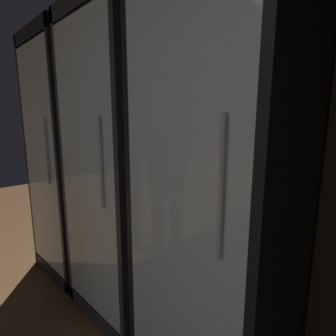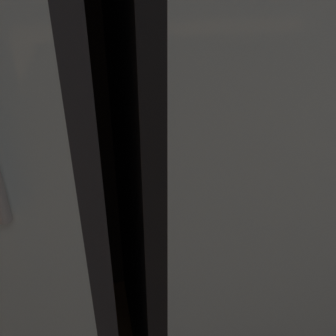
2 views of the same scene
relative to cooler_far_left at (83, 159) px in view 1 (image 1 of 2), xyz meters
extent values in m
cube|color=black|center=(0.00, 0.26, 0.02)|extent=(0.70, 0.04, 2.08)
cube|color=black|center=(-0.33, -0.05, 0.02)|extent=(0.04, 0.66, 2.08)
cube|color=black|center=(0.33, -0.05, 0.02)|extent=(0.04, 0.66, 2.08)
cube|color=black|center=(0.00, -0.05, 1.01)|extent=(0.70, 0.66, 0.10)
cube|color=black|center=(0.00, -0.05, -0.97)|extent=(0.70, 0.66, 0.10)
cube|color=white|center=(0.00, 0.23, 0.02)|extent=(0.62, 0.02, 1.84)
cube|color=silver|center=(0.00, -0.37, 0.02)|extent=(0.62, 0.02, 1.84)
cylinder|color=#B2B2B7|center=(0.21, -0.39, 0.13)|extent=(0.02, 0.02, 0.50)
cube|color=silver|center=(0.00, -0.05, -0.90)|extent=(0.60, 0.58, 0.02)
cylinder|color=#194723|center=(-0.15, -0.04, -0.77)|extent=(0.08, 0.08, 0.23)
cylinder|color=#194723|center=(-0.15, -0.04, -0.61)|extent=(0.03, 0.03, 0.09)
cylinder|color=white|center=(-0.15, -0.04, -0.77)|extent=(0.08, 0.08, 0.08)
cylinder|color=#194723|center=(0.15, -0.03, -0.78)|extent=(0.07, 0.07, 0.22)
cylinder|color=#194723|center=(0.15, -0.03, -0.63)|extent=(0.02, 0.02, 0.08)
cylinder|color=beige|center=(0.15, -0.03, -0.80)|extent=(0.07, 0.07, 0.08)
cube|color=silver|center=(0.00, -0.05, -0.29)|extent=(0.60, 0.58, 0.02)
cylinder|color=#336B38|center=(-0.15, -0.04, -0.16)|extent=(0.07, 0.07, 0.24)
cylinder|color=#336B38|center=(-0.15, -0.04, 0.00)|extent=(0.02, 0.02, 0.08)
cylinder|color=beige|center=(-0.15, -0.04, -0.15)|extent=(0.07, 0.07, 0.07)
cylinder|color=brown|center=(0.15, -0.08, -0.17)|extent=(0.07, 0.07, 0.22)
cylinder|color=brown|center=(0.15, -0.08, -0.02)|extent=(0.03, 0.03, 0.07)
cylinder|color=#B2332D|center=(0.15, -0.08, -0.17)|extent=(0.07, 0.07, 0.08)
cube|color=silver|center=(0.00, -0.05, 0.32)|extent=(0.60, 0.58, 0.02)
cylinder|color=gray|center=(-0.15, -0.02, 0.42)|extent=(0.07, 0.07, 0.18)
cylinder|color=gray|center=(-0.15, -0.02, 0.55)|extent=(0.02, 0.02, 0.08)
cylinder|color=#2D2D33|center=(-0.15, -0.02, 0.40)|extent=(0.08, 0.08, 0.06)
cylinder|color=brown|center=(0.15, -0.08, 0.43)|extent=(0.07, 0.07, 0.20)
cylinder|color=brown|center=(0.15, -0.08, 0.56)|extent=(0.03, 0.03, 0.06)
cylinder|color=#B2332D|center=(0.15, -0.08, 0.43)|extent=(0.07, 0.07, 0.06)
cube|color=#2B2B30|center=(0.76, 0.26, 0.02)|extent=(0.70, 0.04, 2.08)
cube|color=#2B2B30|center=(0.43, -0.05, 0.02)|extent=(0.04, 0.66, 2.08)
cube|color=#2B2B30|center=(1.09, -0.05, 0.02)|extent=(0.04, 0.66, 2.08)
cube|color=#2B2B30|center=(0.76, -0.05, 1.01)|extent=(0.70, 0.66, 0.10)
cube|color=#2B2B30|center=(0.76, -0.05, -0.97)|extent=(0.70, 0.66, 0.10)
cube|color=white|center=(0.76, 0.23, 0.02)|extent=(0.62, 0.02, 1.84)
cube|color=silver|center=(0.76, -0.37, 0.02)|extent=(0.62, 0.02, 1.84)
cylinder|color=#B2B2B7|center=(0.97, -0.39, 0.13)|extent=(0.02, 0.02, 0.50)
cube|color=silver|center=(0.76, -0.05, -0.90)|extent=(0.60, 0.58, 0.02)
cylinder|color=brown|center=(0.57, -0.04, -0.79)|extent=(0.07, 0.07, 0.19)
cylinder|color=brown|center=(0.57, -0.04, -0.66)|extent=(0.02, 0.02, 0.07)
cylinder|color=white|center=(0.57, -0.04, -0.80)|extent=(0.07, 0.07, 0.06)
cylinder|color=#9EAD99|center=(0.76, -0.04, -0.77)|extent=(0.07, 0.07, 0.23)
cylinder|color=#9EAD99|center=(0.76, -0.04, -0.61)|extent=(0.03, 0.03, 0.09)
cylinder|color=#B2332D|center=(0.76, -0.04, -0.81)|extent=(0.08, 0.08, 0.09)
cylinder|color=gray|center=(0.97, -0.04, -0.79)|extent=(0.07, 0.07, 0.20)
cylinder|color=gray|center=(0.97, -0.04, -0.64)|extent=(0.02, 0.02, 0.10)
cylinder|color=tan|center=(0.97, -0.04, -0.80)|extent=(0.07, 0.07, 0.07)
cube|color=silver|center=(0.76, -0.05, -0.44)|extent=(0.60, 0.58, 0.02)
cylinder|color=#9EAD99|center=(0.53, -0.03, -0.34)|extent=(0.07, 0.07, 0.18)
cylinder|color=#9EAD99|center=(0.53, -0.03, -0.20)|extent=(0.03, 0.03, 0.10)
cylinder|color=white|center=(0.53, -0.03, -0.34)|extent=(0.07, 0.07, 0.05)
cylinder|color=#194723|center=(0.69, -0.01, -0.33)|extent=(0.07, 0.07, 0.20)
cylinder|color=#194723|center=(0.69, -0.01, -0.20)|extent=(0.02, 0.02, 0.06)
cylinder|color=tan|center=(0.69, -0.01, -0.35)|extent=(0.07, 0.07, 0.06)
cylinder|color=#336B38|center=(0.83, -0.09, -0.33)|extent=(0.08, 0.08, 0.20)
cylinder|color=#336B38|center=(0.83, -0.09, -0.19)|extent=(0.03, 0.03, 0.07)
cylinder|color=#2D2D33|center=(0.83, -0.09, -0.33)|extent=(0.08, 0.08, 0.06)
cylinder|color=#9EAD99|center=(0.98, -0.01, -0.32)|extent=(0.07, 0.07, 0.22)
cylinder|color=#9EAD99|center=(0.98, -0.01, -0.17)|extent=(0.02, 0.02, 0.08)
cylinder|color=white|center=(0.98, -0.01, -0.32)|extent=(0.07, 0.07, 0.06)
cube|color=silver|center=(0.76, -0.05, 0.02)|extent=(0.60, 0.58, 0.02)
cylinder|color=brown|center=(0.62, -0.05, 0.12)|extent=(0.08, 0.08, 0.19)
cylinder|color=brown|center=(0.62, -0.05, 0.25)|extent=(0.03, 0.03, 0.08)
cylinder|color=#B2332D|center=(0.62, -0.05, 0.11)|extent=(0.08, 0.08, 0.05)
cylinder|color=gray|center=(0.92, -0.01, 0.14)|extent=(0.06, 0.06, 0.24)
cylinder|color=gray|center=(0.92, -0.01, 0.30)|extent=(0.02, 0.02, 0.08)
cylinder|color=tan|center=(0.92, -0.01, 0.11)|extent=(0.06, 0.06, 0.08)
cube|color=silver|center=(0.76, -0.05, 0.47)|extent=(0.60, 0.58, 0.02)
cylinder|color=gray|center=(0.56, -0.07, 0.57)|extent=(0.08, 0.08, 0.18)
cylinder|color=gray|center=(0.56, -0.07, 0.71)|extent=(0.03, 0.03, 0.09)
cylinder|color=#B2332D|center=(0.56, -0.07, 0.56)|extent=(0.08, 0.08, 0.06)
cylinder|color=#336B38|center=(0.76, 0.00, 0.59)|extent=(0.06, 0.06, 0.21)
cylinder|color=#336B38|center=(0.76, 0.00, 0.73)|extent=(0.02, 0.02, 0.07)
cylinder|color=beige|center=(0.76, 0.00, 0.56)|extent=(0.07, 0.07, 0.07)
cylinder|color=#194723|center=(0.97, -0.05, 0.58)|extent=(0.08, 0.08, 0.21)
cylinder|color=#194723|center=(0.97, -0.05, 0.73)|extent=(0.03, 0.03, 0.08)
cylinder|color=#B2332D|center=(0.97, -0.05, 0.55)|extent=(0.08, 0.08, 0.07)
cube|color=black|center=(1.53, 0.26, 0.02)|extent=(0.70, 0.04, 2.08)
cube|color=black|center=(1.19, -0.05, 0.02)|extent=(0.04, 0.66, 2.08)
cube|color=black|center=(1.86, -0.05, 0.02)|extent=(0.04, 0.66, 2.08)
cube|color=white|center=(1.53, 0.23, 0.02)|extent=(0.62, 0.02, 1.84)
cube|color=silver|center=(1.53, -0.37, 0.02)|extent=(0.62, 0.02, 1.84)
cylinder|color=#B2B2B7|center=(1.74, -0.39, 0.13)|extent=(0.02, 0.02, 0.50)
cylinder|color=black|center=(1.29, -0.06, -0.80)|extent=(0.08, 0.08, 0.18)
cylinder|color=black|center=(1.29, -0.06, -0.67)|extent=(0.03, 0.03, 0.08)
cylinder|color=tan|center=(1.29, -0.06, -0.80)|extent=(0.08, 0.08, 0.07)
cylinder|color=black|center=(1.44, -0.07, -0.80)|extent=(0.06, 0.06, 0.18)
cylinder|color=black|center=(1.44, -0.07, -0.66)|extent=(0.02, 0.02, 0.08)
cylinder|color=beige|center=(1.44, -0.07, -0.80)|extent=(0.06, 0.06, 0.06)
cylinder|color=black|center=(1.59, -0.08, -0.62)|extent=(0.02, 0.02, 0.06)
cylinder|color=#336B38|center=(1.75, -0.02, -0.65)|extent=(0.03, 0.03, 0.08)
cube|color=silver|center=(1.53, -0.05, -0.29)|extent=(0.60, 0.58, 0.02)
cylinder|color=gray|center=(1.32, -0.01, -0.16)|extent=(0.08, 0.08, 0.24)
cylinder|color=gray|center=(1.32, -0.01, 0.01)|extent=(0.03, 0.03, 0.09)
cylinder|color=#2D2D33|center=(1.32, -0.01, -0.18)|extent=(0.08, 0.08, 0.08)
cylinder|color=brown|center=(1.53, -0.01, -0.18)|extent=(0.06, 0.06, 0.19)
cylinder|color=brown|center=(1.53, -0.01, -0.05)|extent=(0.02, 0.02, 0.07)
cylinder|color=beige|center=(1.53, -0.01, -0.19)|extent=(0.06, 0.06, 0.06)
cylinder|color=black|center=(1.72, -0.10, -0.16)|extent=(0.07, 0.07, 0.24)
cylinder|color=black|center=(1.72, -0.10, -0.01)|extent=(0.02, 0.02, 0.07)
cylinder|color=#2D2D33|center=(1.72, -0.10, -0.16)|extent=(0.07, 0.07, 0.06)
cube|color=silver|center=(1.53, -0.05, 0.32)|extent=(0.60, 0.58, 0.02)
cylinder|color=#9EAD99|center=(1.31, 0.00, 0.44)|extent=(0.07, 0.07, 0.22)
cylinder|color=#9EAD99|center=(1.31, 0.00, 0.59)|extent=(0.03, 0.03, 0.08)
cylinder|color=tan|center=(1.31, 0.00, 0.45)|extent=(0.07, 0.07, 0.06)
cylinder|color=#194723|center=(1.46, -0.03, 0.43)|extent=(0.06, 0.06, 0.19)
cylinder|color=#194723|center=(1.46, -0.03, 0.56)|extent=(0.02, 0.02, 0.07)
cylinder|color=beige|center=(1.46, -0.03, 0.42)|extent=(0.07, 0.07, 0.05)
cylinder|color=brown|center=(1.60, -0.03, 0.43)|extent=(0.07, 0.07, 0.20)
cylinder|color=brown|center=(1.60, -0.03, 0.57)|extent=(0.03, 0.03, 0.07)
cylinder|color=tan|center=(1.60, -0.03, 0.43)|extent=(0.07, 0.07, 0.07)
cylinder|color=brown|center=(1.75, 0.00, 0.44)|extent=(0.07, 0.07, 0.22)
cylinder|color=brown|center=(1.75, 0.00, 0.60)|extent=(0.02, 0.02, 0.09)
cylinder|color=#B2332D|center=(1.75, 0.00, 0.41)|extent=(0.07, 0.07, 0.09)
camera|label=1|loc=(2.19, -1.12, 0.35)|focal=27.32mm
camera|label=2|loc=(1.11, -0.85, 0.20)|focal=39.00mm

